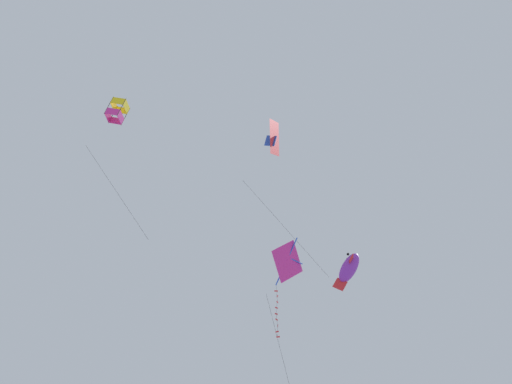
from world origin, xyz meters
TOP-DOWN VIEW (x-y plane):
  - kite_fish_mid_left at (-1.29, 5.67)m, footprint 1.51×1.64m
  - kite_box_near_right at (-5.56, -5.19)m, footprint 3.45×3.23m
  - kite_delta_upper_right at (-5.02, 4.00)m, footprint 4.54×4.26m
  - kite_diamond_far_centre at (-5.21, 4.85)m, footprint 2.11×2.37m

SIDE VIEW (x-z plane):
  - kite_fish_mid_left at x=-1.29m, z-range 28.73..30.85m
  - kite_diamond_far_centre at x=-5.21m, z-range 27.09..36.54m
  - kite_box_near_right at x=-5.56m, z-range 33.99..41.29m
  - kite_delta_upper_right at x=-5.02m, z-range 35.14..44.01m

